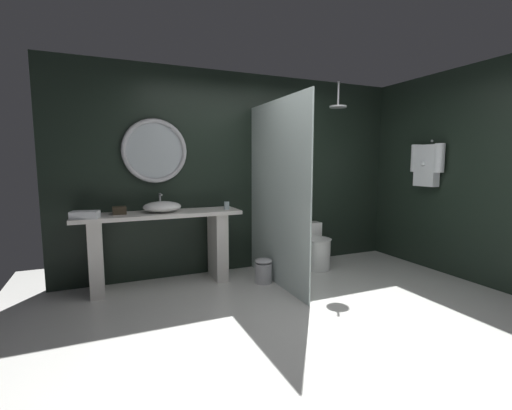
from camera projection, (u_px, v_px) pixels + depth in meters
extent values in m
plane|color=silver|center=(321.00, 323.00, 3.20)|extent=(5.76, 5.76, 0.00)
cube|color=black|center=(244.00, 173.00, 4.77)|extent=(4.80, 0.10, 2.60)
cube|color=black|center=(441.00, 173.00, 4.66)|extent=(0.10, 2.47, 2.60)
cube|color=silver|center=(160.00, 214.00, 4.07)|extent=(1.86, 0.49, 0.04)
cube|color=silver|center=(96.00, 257.00, 3.85)|extent=(0.14, 0.42, 0.83)
cube|color=silver|center=(218.00, 245.00, 4.40)|extent=(0.14, 0.42, 0.83)
ellipsoid|color=white|center=(162.00, 207.00, 4.08)|extent=(0.43, 0.36, 0.13)
cylinder|color=#B7B7BC|center=(160.00, 202.00, 4.22)|extent=(0.02, 0.02, 0.21)
cylinder|color=#B7B7BC|center=(161.00, 194.00, 4.14)|extent=(0.02, 0.14, 0.02)
cylinder|color=silver|center=(227.00, 205.00, 4.32)|extent=(0.06, 0.06, 0.10)
cube|color=#3D3323|center=(119.00, 210.00, 3.92)|extent=(0.14, 0.13, 0.08)
torus|color=#B7B7BC|center=(155.00, 151.00, 4.19)|extent=(0.76, 0.06, 0.76)
cylinder|color=#B2BCC1|center=(155.00, 151.00, 4.20)|extent=(0.67, 0.01, 0.67)
cube|color=silver|center=(277.00, 194.00, 4.11)|extent=(0.02, 1.49, 2.16)
cylinder|color=#B7B7BC|center=(338.00, 94.00, 4.63)|extent=(0.02, 0.02, 0.32)
cylinder|color=#B7B7BC|center=(338.00, 107.00, 4.65)|extent=(0.22, 0.22, 0.02)
sphere|color=#B7B7BC|center=(432.00, 141.00, 4.67)|extent=(0.04, 0.04, 0.04)
cube|color=white|center=(427.00, 166.00, 4.68)|extent=(0.12, 0.32, 0.55)
cylinder|color=white|center=(439.00, 158.00, 4.50)|extent=(0.13, 0.13, 0.37)
cylinder|color=white|center=(416.00, 158.00, 4.84)|extent=(0.13, 0.13, 0.37)
sphere|color=white|center=(423.00, 164.00, 4.65)|extent=(0.07, 0.07, 0.07)
cylinder|color=white|center=(317.00, 254.00, 4.78)|extent=(0.35, 0.35, 0.41)
ellipsoid|color=white|center=(318.00, 239.00, 4.76)|extent=(0.37, 0.40, 0.02)
cube|color=white|center=(307.00, 236.00, 5.00)|extent=(0.37, 0.18, 0.39)
cylinder|color=#B7B7BC|center=(263.00, 273.00, 4.25)|extent=(0.21, 0.21, 0.24)
ellipsoid|color=#B7B7BC|center=(263.00, 261.00, 4.23)|extent=(0.21, 0.21, 0.06)
cube|color=white|center=(85.00, 215.00, 3.62)|extent=(0.30, 0.21, 0.08)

